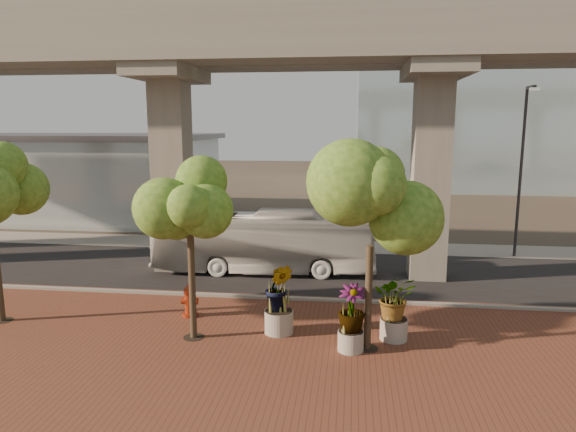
# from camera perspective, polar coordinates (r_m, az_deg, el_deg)

# --- Properties ---
(ground) EXTENTS (160.00, 160.00, 0.00)m
(ground) POSITION_cam_1_polar(r_m,az_deg,el_deg) (22.81, 0.46, -7.73)
(ground) COLOR #393229
(ground) RESTS_ON ground
(brick_plaza) EXTENTS (70.00, 13.00, 0.06)m
(brick_plaza) POSITION_cam_1_polar(r_m,az_deg,el_deg) (15.45, -3.15, -16.62)
(brick_plaza) COLOR brown
(brick_plaza) RESTS_ON ground
(asphalt_road) EXTENTS (90.00, 8.00, 0.04)m
(asphalt_road) POSITION_cam_1_polar(r_m,az_deg,el_deg) (24.70, 1.00, -6.28)
(asphalt_road) COLOR black
(asphalt_road) RESTS_ON ground
(curb_strip) EXTENTS (70.00, 0.25, 0.16)m
(curb_strip) POSITION_cam_1_polar(r_m,az_deg,el_deg) (20.90, -0.19, -9.18)
(curb_strip) COLOR gray
(curb_strip) RESTS_ON ground
(far_sidewalk) EXTENTS (90.00, 3.00, 0.06)m
(far_sidewalk) POSITION_cam_1_polar(r_m,az_deg,el_deg) (29.99, 2.13, -3.33)
(far_sidewalk) COLOR gray
(far_sidewalk) RESTS_ON ground
(transit_viaduct) EXTENTS (72.00, 5.60, 12.40)m
(transit_viaduct) POSITION_cam_1_polar(r_m,az_deg,el_deg) (23.71, 1.05, 10.83)
(transit_viaduct) COLOR gray
(transit_viaduct) RESTS_ON ground
(station_pavilion) EXTENTS (23.00, 13.00, 6.30)m
(station_pavilion) POSITION_cam_1_polar(r_m,az_deg,el_deg) (43.96, -23.78, 4.30)
(station_pavilion) COLOR silver
(station_pavilion) RESTS_ON ground
(transit_bus) EXTENTS (10.58, 2.91, 2.92)m
(transit_bus) POSITION_cam_1_polar(r_m,az_deg,el_deg) (24.50, -2.69, -2.94)
(transit_bus) COLOR silver
(transit_bus) RESTS_ON ground
(fire_hydrant) EXTENTS (0.60, 0.54, 1.21)m
(fire_hydrant) POSITION_cam_1_polar(r_m,az_deg,el_deg) (19.33, -10.87, -9.23)
(fire_hydrant) COLOR maroon
(fire_hydrant) RESTS_ON ground
(planter_front) EXTENTS (1.99, 1.99, 2.19)m
(planter_front) POSITION_cam_1_polar(r_m,az_deg,el_deg) (17.12, 11.78, -9.16)
(planter_front) COLOR #9F9890
(planter_front) RESTS_ON ground
(planter_right) EXTENTS (1.97, 1.97, 2.11)m
(planter_right) POSITION_cam_1_polar(r_m,az_deg,el_deg) (16.11, 7.05, -10.46)
(planter_right) COLOR #9D988E
(planter_right) RESTS_ON ground
(planter_left) EXTENTS (2.18, 2.18, 2.40)m
(planter_left) POSITION_cam_1_polar(r_m,az_deg,el_deg) (17.27, -1.04, -8.33)
(planter_left) COLOR #ADA99C
(planter_left) RESTS_ON ground
(street_tree_near_west) EXTENTS (3.18, 3.18, 5.93)m
(street_tree_near_west) POSITION_cam_1_polar(r_m,az_deg,el_deg) (16.46, -10.90, 1.32)
(street_tree_near_west) COLOR #483C29
(street_tree_near_west) RESTS_ON ground
(street_tree_near_east) EXTENTS (3.82, 3.82, 6.17)m
(street_tree_near_east) POSITION_cam_1_polar(r_m,az_deg,el_deg) (15.52, 9.21, 0.70)
(street_tree_near_east) COLOR #483C29
(street_tree_near_east) RESTS_ON ground
(streetlamp_west) EXTENTS (0.39, 1.14, 7.85)m
(streetlamp_west) POSITION_cam_1_polar(r_m,az_deg,el_deg) (29.65, -14.28, 5.13)
(streetlamp_west) COLOR #303136
(streetlamp_west) RESTS_ON ground
(streetlamp_east) EXTENTS (0.44, 1.28, 8.86)m
(streetlamp_east) POSITION_cam_1_polar(r_m,az_deg,el_deg) (29.26, 24.60, 5.62)
(streetlamp_east) COLOR #323137
(streetlamp_east) RESTS_ON ground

